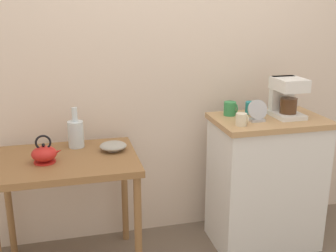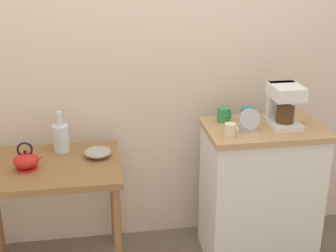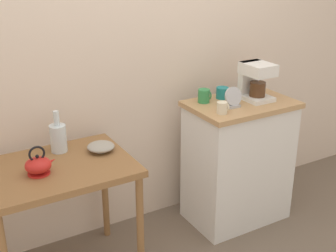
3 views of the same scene
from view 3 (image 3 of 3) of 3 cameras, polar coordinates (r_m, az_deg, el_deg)
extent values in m
plane|color=#6B5B4C|center=(3.32, -0.30, -13.64)|extent=(8.00, 8.00, 0.00)
cube|color=beige|center=(3.13, -2.23, 12.13)|extent=(4.40, 0.10, 2.80)
cube|color=olive|center=(2.66, -13.77, -5.29)|extent=(0.85, 0.62, 0.04)
cylinder|color=olive|center=(2.75, -3.49, -12.92)|extent=(0.04, 0.04, 0.72)
cylinder|color=olive|center=(3.17, -7.95, -7.98)|extent=(0.04, 0.04, 0.72)
cube|color=white|center=(3.36, 8.75, -4.73)|extent=(0.70, 0.45, 0.88)
cube|color=tan|center=(3.18, 9.22, 2.69)|extent=(0.73, 0.48, 0.04)
cylinder|color=#9E998C|center=(2.78, -8.41, -3.07)|extent=(0.07, 0.07, 0.01)
ellipsoid|color=#9E998C|center=(2.77, -8.44, -2.56)|extent=(0.17, 0.17, 0.05)
cylinder|color=red|center=(2.59, -15.90, -5.70)|extent=(0.12, 0.12, 0.01)
ellipsoid|color=red|center=(2.57, -16.01, -4.75)|extent=(0.14, 0.14, 0.09)
cone|color=red|center=(2.58, -14.57, -4.36)|extent=(0.07, 0.03, 0.05)
sphere|color=black|center=(2.55, -16.13, -3.68)|extent=(0.02, 0.02, 0.02)
torus|color=black|center=(2.54, -16.17, -3.38)|extent=(0.09, 0.01, 0.09)
cylinder|color=silver|center=(2.80, -13.61, -1.53)|extent=(0.10, 0.10, 0.17)
cylinder|color=silver|center=(2.75, -13.85, 0.94)|extent=(0.03, 0.03, 0.09)
cube|color=white|center=(3.24, 10.98, 3.52)|extent=(0.18, 0.22, 0.03)
cube|color=white|center=(3.26, 10.16, 5.86)|extent=(0.16, 0.05, 0.26)
cube|color=white|center=(3.18, 11.25, 7.03)|extent=(0.18, 0.22, 0.08)
cylinder|color=#4C2D19|center=(3.21, 11.18, 4.57)|extent=(0.11, 0.11, 0.10)
cylinder|color=#338C4C|center=(3.12, 4.52, 3.79)|extent=(0.08, 0.08, 0.09)
torus|color=#338C4C|center=(3.14, 5.16, 3.91)|extent=(0.01, 0.06, 0.06)
cylinder|color=beige|center=(2.92, 6.81, 2.28)|extent=(0.07, 0.07, 0.08)
torus|color=beige|center=(2.94, 7.37, 2.40)|extent=(0.01, 0.05, 0.05)
cylinder|color=teal|center=(3.22, 6.84, 4.16)|extent=(0.09, 0.09, 0.08)
torus|color=teal|center=(3.25, 7.49, 4.28)|extent=(0.01, 0.05, 0.05)
cube|color=#B2B5BA|center=(3.06, 8.14, 2.53)|extent=(0.09, 0.06, 0.02)
cylinder|color=#B2B5BA|center=(3.04, 8.21, 3.71)|extent=(0.13, 0.05, 0.13)
cylinder|color=black|center=(3.04, 8.23, 3.70)|extent=(0.11, 0.04, 0.11)
camera|label=1|loc=(0.71, 57.76, -13.51)|focal=43.99mm
camera|label=2|loc=(0.96, 80.58, 6.36)|focal=51.12mm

